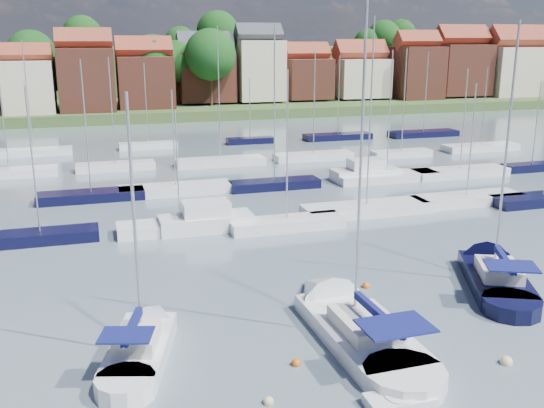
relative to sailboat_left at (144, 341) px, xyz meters
name	(u,v)px	position (x,y,z in m)	size (l,w,h in m)	color
ground	(221,172)	(11.44, 37.11, -0.37)	(260.00, 260.00, 0.00)	#4C5E68
sailboat_left	(144,341)	(0.00, 0.00, 0.00)	(4.95, 9.71, 12.87)	silver
sailboat_centre	(344,318)	(9.90, -0.36, -0.02)	(3.78, 13.36, 17.97)	silver
sailboat_navy	(490,271)	(20.94, 3.00, -0.01)	(7.61, 11.99, 16.26)	black
tender	(400,401)	(9.19, -7.59, -0.14)	(2.72, 1.28, 0.59)	silver
buoy_b	(268,404)	(4.31, -5.94, -0.37)	(0.42, 0.42, 0.42)	beige
buoy_c	(296,365)	(6.31, -3.46, -0.37)	(0.43, 0.43, 0.43)	#D85914
buoy_d	(506,364)	(15.30, -6.03, -0.37)	(0.55, 0.55, 0.55)	beige
buoy_e	(366,287)	(13.01, 3.63, -0.37)	(0.46, 0.46, 0.46)	#D85914
marina_field	(249,177)	(13.35, 32.26, 0.07)	(79.62, 41.41, 15.93)	silver
far_shore_town	(152,79)	(13.67, 129.78, 4.24)	(212.46, 90.00, 22.27)	#465A2D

